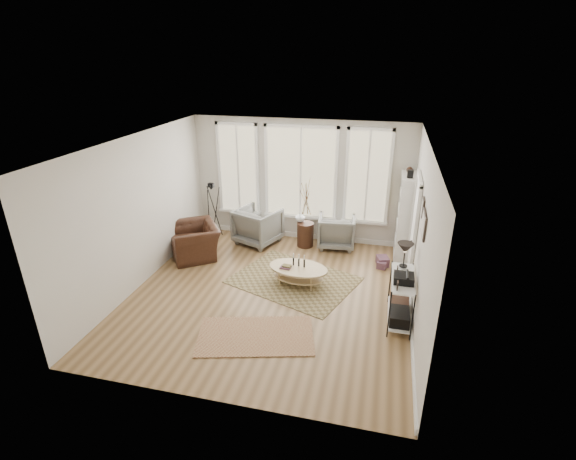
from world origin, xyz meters
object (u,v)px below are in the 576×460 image
(side_table, at_px, (306,215))
(accent_chair, at_px, (194,241))
(armchair_left, at_px, (258,226))
(bookcase, at_px, (405,217))
(coffee_table, at_px, (298,271))
(low_shelf, at_px, (401,294))
(armchair_right, at_px, (336,231))

(side_table, distance_m, accent_chair, 2.60)
(armchair_left, bearing_deg, bookcase, -158.61)
(armchair_left, bearing_deg, side_table, -155.59)
(bookcase, xyz_separation_m, coffee_table, (-2.01, -1.74, -0.66))
(bookcase, distance_m, side_table, 2.22)
(bookcase, bearing_deg, low_shelf, -91.28)
(bookcase, height_order, armchair_left, bookcase)
(coffee_table, height_order, accent_chair, accent_chair)
(bookcase, xyz_separation_m, low_shelf, (-0.06, -2.52, -0.44))
(low_shelf, height_order, armchair_left, low_shelf)
(bookcase, height_order, side_table, bookcase)
(side_table, xyz_separation_m, accent_chair, (-2.32, -1.09, -0.42))
(low_shelf, bearing_deg, side_table, 130.14)
(bookcase, relative_size, accent_chair, 1.82)
(bookcase, relative_size, side_table, 1.26)
(low_shelf, height_order, side_table, side_table)
(coffee_table, distance_m, armchair_right, 2.01)
(armchair_right, relative_size, side_table, 0.53)
(low_shelf, xyz_separation_m, coffee_table, (-1.95, 0.78, -0.22))
(armchair_right, distance_m, side_table, 0.83)
(side_table, bearing_deg, armchair_left, -176.41)
(low_shelf, xyz_separation_m, armchair_right, (-1.44, 2.72, -0.12))
(side_table, relative_size, accent_chair, 1.44)
(coffee_table, height_order, side_table, side_table)
(low_shelf, relative_size, coffee_table, 1.04)
(armchair_left, relative_size, accent_chair, 0.84)
(low_shelf, distance_m, side_table, 3.36)
(coffee_table, bearing_deg, side_table, 96.64)
(armchair_left, bearing_deg, armchair_right, -152.16)
(armchair_left, distance_m, accent_chair, 1.56)
(armchair_right, distance_m, accent_chair, 3.29)
(low_shelf, height_order, accent_chair, low_shelf)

